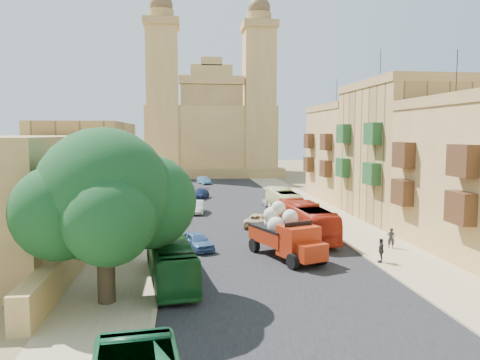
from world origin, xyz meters
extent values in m
plane|color=olive|center=(0.00, 0.00, 0.00)|extent=(260.00, 260.00, 0.00)
cube|color=black|center=(0.00, 30.00, 0.01)|extent=(14.00, 140.00, 0.01)
cube|color=tan|center=(9.50, 30.00, 0.01)|extent=(5.00, 140.00, 0.01)
cube|color=tan|center=(-9.50, 30.00, 0.01)|extent=(5.00, 140.00, 0.01)
cube|color=tan|center=(7.00, 30.00, 0.06)|extent=(0.25, 140.00, 0.12)
cube|color=tan|center=(-7.00, 30.00, 0.06)|extent=(0.25, 140.00, 0.12)
cylinder|color=black|center=(15.00, 13.80, 13.10)|extent=(0.06, 0.06, 3.60)
cube|color=#482B18|center=(11.55, 7.08, 3.99)|extent=(0.90, 2.20, 2.00)
cube|color=#482B18|center=(11.55, 14.92, 3.99)|extent=(0.90, 2.20, 2.00)
cube|color=#482B18|center=(11.55, 7.08, 6.93)|extent=(0.90, 2.20, 2.00)
cube|color=#482B18|center=(11.55, 14.92, 6.93)|extent=(0.90, 2.20, 2.00)
cube|color=tan|center=(16.00, 25.00, 6.50)|extent=(8.00, 14.00, 13.00)
cube|color=#9C7844|center=(16.00, 25.00, 13.40)|extent=(8.20, 14.00, 0.80)
cylinder|color=black|center=(15.00, 27.80, 15.60)|extent=(0.06, 0.06, 3.60)
cube|color=#205228|center=(11.55, 21.08, 4.94)|extent=(0.90, 2.20, 2.00)
cube|color=#205228|center=(11.55, 28.92, 4.94)|extent=(0.90, 2.20, 2.00)
cube|color=#205228|center=(11.55, 21.08, 8.58)|extent=(0.90, 2.20, 2.00)
cube|color=#205228|center=(11.55, 28.92, 8.58)|extent=(0.90, 2.20, 2.00)
cube|color=tan|center=(16.00, 39.00, 5.75)|extent=(8.00, 14.00, 11.50)
cube|color=#9C7844|center=(16.00, 39.00, 11.90)|extent=(8.20, 14.00, 0.80)
cylinder|color=black|center=(15.00, 41.80, 14.10)|extent=(0.06, 0.06, 3.60)
cube|color=#482B18|center=(11.55, 35.08, 4.37)|extent=(0.90, 2.20, 2.00)
cube|color=#482B18|center=(11.55, 42.92, 4.37)|extent=(0.90, 2.20, 2.00)
cube|color=#482B18|center=(11.55, 35.08, 7.59)|extent=(0.90, 2.20, 2.00)
cube|color=#482B18|center=(11.55, 42.92, 7.59)|extent=(0.90, 2.20, 2.00)
cube|color=tan|center=(-12.50, 20.00, 0.90)|extent=(1.00, 40.00, 1.80)
cube|color=#9C7844|center=(-18.00, 18.00, 4.20)|extent=(10.00, 28.00, 8.40)
cube|color=tan|center=(-18.00, 44.00, 5.00)|extent=(10.00, 22.00, 10.00)
cube|color=tan|center=(0.00, 81.00, 7.00)|extent=(26.00, 20.00, 14.00)
cube|color=#9C7844|center=(0.00, 70.50, 0.90)|extent=(28.00, 4.00, 1.80)
cube|color=#9C7844|center=(0.00, 72.20, 10.00)|extent=(12.00, 2.00, 16.00)
cube|color=tan|center=(0.00, 72.20, 18.90)|extent=(12.60, 2.40, 1.60)
cube|color=tan|center=(0.00, 72.20, 20.60)|extent=(8.00, 2.00, 2.40)
cube|color=tan|center=(0.00, 72.20, 22.40)|extent=(4.00, 2.00, 1.60)
cube|color=tan|center=(-9.50, 73.50, 14.50)|extent=(6.00, 6.00, 29.00)
cube|color=#9C7844|center=(-9.50, 73.50, 29.60)|extent=(6.80, 6.80, 1.40)
cylinder|color=#9C7844|center=(-9.50, 73.50, 31.20)|extent=(4.80, 4.80, 1.80)
sphere|color=brown|center=(-9.50, 73.50, 33.00)|extent=(4.40, 4.40, 4.40)
cube|color=tan|center=(9.50, 73.50, 14.50)|extent=(6.00, 6.00, 29.00)
cube|color=#9C7844|center=(9.50, 73.50, 29.60)|extent=(6.80, 6.80, 1.40)
cylinder|color=#9C7844|center=(9.50, 73.50, 31.20)|extent=(4.80, 4.80, 1.80)
sphere|color=brown|center=(9.50, 73.50, 33.00)|extent=(4.40, 4.40, 4.40)
cylinder|color=#35291A|center=(-9.50, 4.00, 1.70)|extent=(0.89, 0.89, 3.39)
sphere|color=black|center=(-9.50, 4.00, 5.54)|extent=(6.79, 6.79, 6.79)
sphere|color=black|center=(-7.36, 5.07, 5.00)|extent=(5.00, 5.00, 5.00)
sphere|color=black|center=(-11.46, 3.20, 4.82)|extent=(4.64, 4.64, 4.64)
sphere|color=black|center=(-8.96, 1.86, 4.64)|extent=(4.29, 4.29, 4.29)
sphere|color=black|center=(-10.48, 5.96, 6.25)|extent=(3.93, 3.93, 3.93)
cylinder|color=#35291A|center=(-10.00, 12.00, 1.20)|extent=(0.44, 0.44, 2.40)
sphere|color=black|center=(-10.00, 12.00, 3.63)|extent=(3.50, 3.50, 3.50)
cylinder|color=#35291A|center=(-10.00, 24.00, 1.22)|extent=(0.44, 0.44, 2.44)
sphere|color=black|center=(-10.00, 24.00, 3.68)|extent=(3.55, 3.55, 3.55)
cylinder|color=#35291A|center=(-10.00, 36.00, 1.20)|extent=(0.44, 0.44, 2.41)
sphere|color=black|center=(-10.00, 36.00, 3.63)|extent=(3.50, 3.50, 3.50)
cylinder|color=#35291A|center=(-10.00, 48.00, 1.17)|extent=(0.44, 0.44, 2.34)
sphere|color=black|center=(-10.00, 48.00, 3.52)|extent=(3.40, 3.40, 3.40)
cube|color=#9E240C|center=(1.04, 12.30, 1.40)|extent=(3.76, 4.66, 1.01)
cube|color=black|center=(1.04, 12.30, 1.96)|extent=(3.83, 4.73, 0.13)
cube|color=#9E240C|center=(1.97, 9.90, 1.51)|extent=(2.88, 2.63, 2.02)
cube|color=#9E240C|center=(2.45, 8.64, 1.07)|extent=(2.26, 1.94, 1.12)
cube|color=black|center=(1.97, 9.90, 2.30)|extent=(2.03, 0.87, 1.01)
cylinder|color=black|center=(1.28, 8.55, 0.50)|extent=(0.73, 1.08, 1.01)
cylinder|color=black|center=(3.38, 9.36, 0.50)|extent=(0.73, 1.08, 1.01)
cylinder|color=black|center=(-0.49, 13.16, 0.50)|extent=(0.73, 1.08, 1.01)
cylinder|color=black|center=(1.60, 13.96, 0.50)|extent=(0.73, 1.08, 1.01)
sphere|color=beige|center=(0.76, 11.47, 2.24)|extent=(1.23, 1.23, 1.23)
sphere|color=beige|center=(1.68, 12.19, 2.24)|extent=(1.23, 1.23, 1.23)
sphere|color=beige|center=(0.80, 12.93, 2.24)|extent=(1.23, 1.23, 1.23)
sphere|color=beige|center=(0.58, 12.25, 2.86)|extent=(1.12, 1.12, 1.12)
sphere|color=beige|center=(1.77, 11.50, 2.80)|extent=(1.12, 1.12, 1.12)
sphere|color=beige|center=(1.08, 12.20, 3.37)|extent=(1.01, 1.01, 1.01)
cube|color=#3F5720|center=(5.76, 22.17, 0.93)|extent=(3.60, 4.91, 1.86)
cylinder|color=black|center=(4.33, 21.09, 0.37)|extent=(0.57, 0.80, 0.74)
cylinder|color=black|center=(5.94, 20.38, 0.37)|extent=(0.57, 0.80, 0.74)
cylinder|color=black|center=(5.58, 23.95, 0.37)|extent=(0.57, 0.80, 0.74)
cylinder|color=black|center=(7.20, 23.25, 0.37)|extent=(0.57, 0.80, 0.74)
imported|color=#124C1D|center=(-6.38, 7.16, 1.31)|extent=(3.41, 9.61, 2.62)
imported|color=#AD2411|center=(4.43, 17.27, 1.42)|extent=(2.88, 10.32, 2.84)
imported|color=#FFFCB3|center=(5.15, 29.65, 1.31)|extent=(2.28, 9.40, 2.61)
imported|color=#3A6296|center=(-4.67, 14.34, 0.66)|extent=(2.95, 4.17, 1.32)
imported|color=silver|center=(-4.17, 30.36, 0.69)|extent=(1.80, 4.27, 1.37)
imported|color=beige|center=(1.30, 22.45, 0.61)|extent=(3.46, 4.81, 1.22)
imported|color=#12214A|center=(-3.53, 41.61, 0.63)|extent=(3.14, 4.67, 1.26)
imported|color=silver|center=(4.55, 34.58, 0.60)|extent=(1.55, 3.58, 1.20)
imported|color=teal|center=(-2.15, 59.73, 0.64)|extent=(2.43, 4.09, 1.27)
imported|color=#27242A|center=(9.90, 13.09, 0.77)|extent=(0.66, 0.55, 1.54)
imported|color=#2E2D31|center=(7.50, 9.39, 0.82)|extent=(0.74, 1.04, 1.64)
camera|label=1|loc=(-5.49, -19.83, 8.60)|focal=35.00mm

